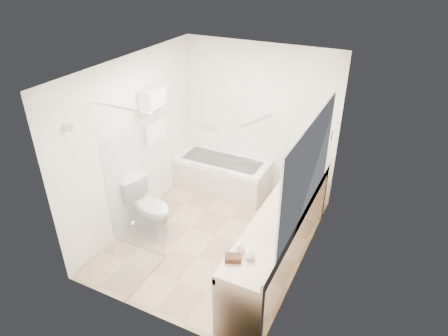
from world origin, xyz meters
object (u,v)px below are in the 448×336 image
at_px(toilet, 149,207).
at_px(amenity_basket, 233,258).
at_px(vanity_counter, 281,226).
at_px(water_bottle_left, 310,163).
at_px(bathtub, 222,174).

bearing_deg(toilet, amenity_basket, -103.06).
xyz_separation_m(vanity_counter, amenity_basket, (-0.18, -1.05, 0.24)).
bearing_deg(water_bottle_left, vanity_counter, -90.41).
height_order(vanity_counter, amenity_basket, vanity_counter).
bearing_deg(vanity_counter, bathtub, 137.65).
distance_m(toilet, amenity_basket, 2.07).
bearing_deg(water_bottle_left, toilet, -145.17).
distance_m(bathtub, water_bottle_left, 1.67).
distance_m(vanity_counter, water_bottle_left, 1.28).
bearing_deg(amenity_basket, bathtub, 118.93).
xyz_separation_m(vanity_counter, toilet, (-1.97, -0.13, -0.24)).
height_order(bathtub, toilet, toilet).
height_order(vanity_counter, toilet, vanity_counter).
bearing_deg(bathtub, amenity_basket, -61.07).
bearing_deg(bathtub, vanity_counter, -42.35).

